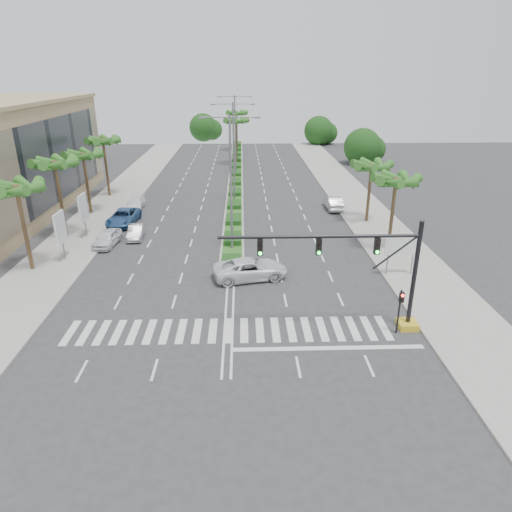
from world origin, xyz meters
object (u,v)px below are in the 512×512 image
Objects in this scene: car_crossing at (250,269)px; car_right at (333,203)px; car_parked_c at (124,217)px; car_parked_b at (136,232)px; car_parked_a at (107,238)px; car_parked_d at (136,203)px.

car_right is at bearing -40.14° from car_crossing.
car_parked_b is at bearing -59.19° from car_parked_c.
car_parked_c is (-2.26, 4.43, 0.14)m from car_parked_b.
car_crossing reaches higher than car_parked_b.
car_crossing is (13.35, -14.24, 0.03)m from car_parked_c.
car_parked_a is 3.07m from car_parked_b.
car_parked_a is 0.73× the size of car_crossing.
car_parked_b is at bearing 36.42° from car_crossing.
car_parked_d is at bearing 98.79° from car_parked_b.
car_right is (23.60, 11.49, 0.04)m from car_parked_a.
car_crossing reaches higher than car_right.
car_parked_a is 0.91× the size of car_right.
car_parked_c is 0.96× the size of car_crossing.
car_parked_b is (2.26, 2.07, -0.09)m from car_parked_a.
car_right is at bearing -3.19° from car_parked_d.
car_parked_b is 0.69× the size of car_parked_c.
car_parked_c reaches higher than car_right.
car_right is (21.34, 9.42, 0.13)m from car_parked_b.
car_parked_c is 1.20× the size of car_right.
car_parked_d is (-2.26, 10.41, 0.02)m from car_parked_b.
car_parked_a is at bearing -86.26° from car_parked_c.
car_parked_a is at bearing 25.04° from car_right.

